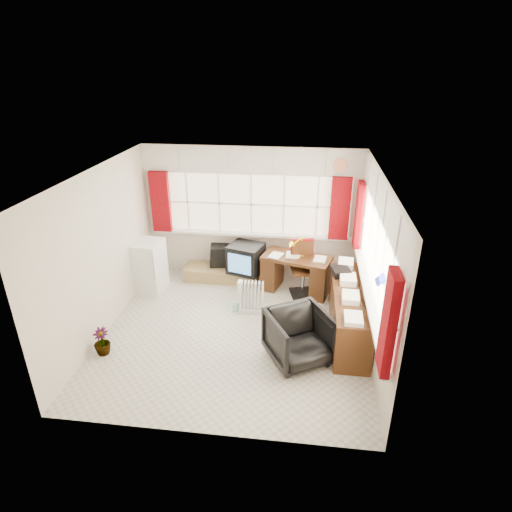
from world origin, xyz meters
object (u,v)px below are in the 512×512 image
Objects in this scene: desk_lamp at (302,242)px; office_chair at (299,337)px; task_chair at (302,265)px; desk at (296,272)px; radiator at (252,300)px; crt_tv at (246,258)px; credenza at (349,311)px; mini_fridge at (148,266)px; tv_bench at (222,273)px.

desk_lamp is 2.11m from office_chair.
desk_lamp is at bearing 112.68° from task_chair.
desk is 3.34× the size of desk_lamp.
radiator is (-0.81, 1.14, -0.14)m from office_chair.
office_chair is at bearing -63.67° from crt_tv.
desk_lamp is at bearing 61.89° from office_chair.
desk is 2.27× the size of radiator.
radiator is at bearing -130.87° from desk_lamp.
credenza is 2.13× the size of mini_fridge.
desk is 0.97m from crt_tv.
desk_lamp reaches higher than crt_tv.
office_chair is 1.40m from radiator.
office_chair is 1.03m from credenza.
credenza is at bearing -15.58° from mini_fridge.
desk reaches higher than tv_bench.
office_chair is 2.40m from crt_tv.
credenza is 2.75m from tv_bench.
crt_tv is at bearing 169.49° from desk.
task_chair is 0.71× the size of tv_bench.
credenza is at bearing -59.36° from desk_lamp.
crt_tv is at bearing 173.17° from desk_lamp.
task_chair is at bearing -10.65° from tv_bench.
desk is at bearing 64.20° from office_chair.
task_chair is at bearing -67.32° from desk_lamp.
task_chair is at bearing 5.05° from mini_fridge.
office_chair is 0.41× the size of credenza.
desk is 1.50m from credenza.
office_chair is at bearing -55.38° from tv_bench.
mini_fridge is (-1.25, -0.54, 0.35)m from tv_bench.
credenza is at bearing -33.70° from tv_bench.
desk is 1.48m from tv_bench.
office_chair is 0.59× the size of tv_bench.
task_chair is 1.73× the size of radiator.
desk_lamp is at bearing -8.41° from tv_bench.
radiator reaches higher than tv_bench.
credenza is 2.79× the size of crt_tv.
tv_bench is (-1.43, 0.28, -0.26)m from desk.
credenza is at bearing -38.41° from crt_tv.
task_chair is (0.11, -0.01, 0.15)m from desk.
mini_fridge is at bearing 163.96° from radiator.
desk is 0.65× the size of credenza.
tv_bench is (-1.54, 0.29, -0.40)m from task_chair.
office_chair is at bearing -89.62° from task_chair.
task_chair is at bearing 45.92° from radiator.
desk_lamp is 1.74m from tv_bench.
mini_fridge is (-2.80, 1.71, 0.10)m from office_chair.
mini_fridge is at bearing -173.54° from desk_lamp.
task_chair reaches higher than radiator.
task_chair is 1.39× the size of crt_tv.
desk is 0.94× the size of tv_bench.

